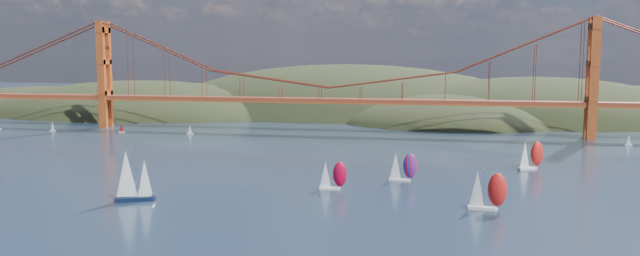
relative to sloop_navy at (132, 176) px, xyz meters
The scene contains 12 objects.
ground 40.11m from the sloop_navy, 48.26° to the right, with size 1200.00×1200.00×0.00m, color black.
headlands 259.49m from the sloop_navy, 74.01° to the left, with size 725.00×225.00×96.00m.
bridge 154.61m from the sloop_navy, 80.72° to the left, with size 552.00×12.00×55.00m.
sloop_navy is the anchor object (origin of this frame).
racer_0 54.96m from the sloop_navy, 25.64° to the left, with size 8.05×3.50×9.14m.
racer_1 91.63m from the sloop_navy, ahead, with size 9.50×4.16×10.78m.
racer_3 128.43m from the sloop_navy, 31.47° to the left, with size 9.41×7.15×10.63m.
racer_rwb 79.00m from the sloop_navy, 29.85° to the left, with size 8.54×3.46×9.84m.
distant_boat_1 169.48m from the sloop_navy, 130.71° to the left, with size 3.00×2.00×4.70m.
distant_boat_2 150.19m from the sloop_navy, 119.63° to the left, with size 3.00×2.00×4.70m.
distant_boat_3 135.73m from the sloop_navy, 106.45° to the left, with size 3.00×2.00×4.70m.
distant_boat_4 204.53m from the sloop_navy, 39.63° to the left, with size 3.00×2.00×4.70m.
Camera 1 is at (53.21, -119.39, 39.16)m, focal length 35.00 mm.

